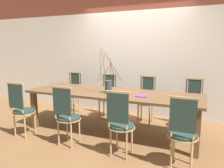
% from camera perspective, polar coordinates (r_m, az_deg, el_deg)
% --- Properties ---
extents(ground_plane, '(16.00, 16.00, 0.00)m').
position_cam_1_polar(ground_plane, '(4.16, -0.00, -12.44)').
color(ground_plane, brown).
extents(wall_rear, '(12.00, 0.06, 3.20)m').
position_cam_1_polar(wall_rear, '(5.09, 5.94, 9.94)').
color(wall_rear, beige).
rests_on(wall_rear, ground_plane).
extents(dining_table, '(3.16, 0.99, 0.76)m').
position_cam_1_polar(dining_table, '(3.96, -0.00, -3.28)').
color(dining_table, brown).
rests_on(dining_table, ground_plane).
extents(chair_near_leftend, '(0.39, 0.39, 0.98)m').
position_cam_1_polar(chair_near_leftend, '(4.13, -22.55, -5.74)').
color(chair_near_leftend, '#233833').
rests_on(chair_near_leftend, ground_plane).
extents(chair_near_left, '(0.39, 0.39, 0.98)m').
position_cam_1_polar(chair_near_left, '(3.54, -11.77, -7.71)').
color(chair_near_left, '#233833').
rests_on(chair_near_left, ground_plane).
extents(chair_near_center, '(0.39, 0.39, 0.98)m').
position_cam_1_polar(chair_near_center, '(3.12, 2.20, -9.84)').
color(chair_near_center, '#233833').
rests_on(chair_near_center, ground_plane).
extents(chair_near_right, '(0.39, 0.39, 0.98)m').
position_cam_1_polar(chair_near_right, '(2.95, 18.02, -11.53)').
color(chair_near_right, '#233833').
rests_on(chair_near_right, ground_plane).
extents(chair_far_leftend, '(0.39, 0.39, 0.98)m').
position_cam_1_polar(chair_far_leftend, '(5.32, -10.14, -1.89)').
color(chair_far_leftend, '#233833').
rests_on(chair_far_leftend, ground_plane).
extents(chair_far_left, '(0.39, 0.39, 0.98)m').
position_cam_1_polar(chair_far_left, '(4.88, -1.23, -2.75)').
color(chair_far_left, '#233833').
rests_on(chair_far_left, ground_plane).
extents(chair_far_center, '(0.39, 0.39, 0.98)m').
position_cam_1_polar(chair_far_center, '(4.59, 8.94, -3.65)').
color(chair_far_center, '#233833').
rests_on(chair_far_center, ground_plane).
extents(chair_far_right, '(0.39, 0.39, 0.98)m').
position_cam_1_polar(chair_far_right, '(4.46, 20.43, -4.52)').
color(chair_far_right, '#233833').
rests_on(chair_far_right, ground_plane).
extents(vase_centerpiece, '(0.44, 0.40, 0.79)m').
position_cam_1_polar(vase_centerpiece, '(3.84, -0.99, -0.43)').
color(vase_centerpiece, '#33383D').
rests_on(vase_centerpiece, dining_table).
extents(book_stack, '(0.19, 0.16, 0.02)m').
position_cam_1_polar(book_stack, '(3.62, 7.73, -3.15)').
color(book_stack, '#842D8C').
rests_on(book_stack, dining_table).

